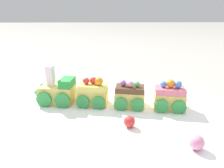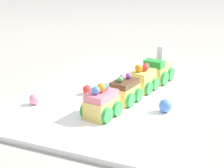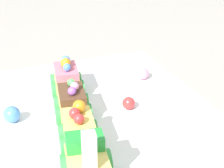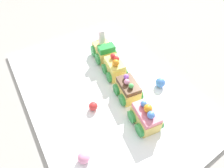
{
  "view_description": "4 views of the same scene",
  "coord_description": "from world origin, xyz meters",
  "views": [
    {
      "loc": [
        -0.01,
        0.48,
        0.25
      ],
      "look_at": [
        -0.03,
        -0.02,
        0.08
      ],
      "focal_mm": 35.0,
      "sensor_mm": 36.0,
      "label": 1
    },
    {
      "loc": [
        -0.74,
        -0.28,
        0.3
      ],
      "look_at": [
        -0.02,
        0.01,
        0.04
      ],
      "focal_mm": 50.0,
      "sensor_mm": 36.0,
      "label": 2
    },
    {
      "loc": [
        0.51,
        -0.2,
        0.38
      ],
      "look_at": [
        -0.04,
        0.03,
        0.08
      ],
      "focal_mm": 60.0,
      "sensor_mm": 36.0,
      "label": 3
    },
    {
      "loc": [
        -0.32,
        0.17,
        0.42
      ],
      "look_at": [
        -0.05,
        -0.0,
        0.07
      ],
      "focal_mm": 28.0,
      "sensor_mm": 36.0,
      "label": 4
    }
  ],
  "objects": [
    {
      "name": "gumball_red",
      "position": [
        -0.06,
        0.07,
        0.02
      ],
      "size": [
        0.02,
        0.02,
        0.02
      ],
      "primitive_type": "sphere",
      "color": "red",
      "rests_on": "display_board"
    },
    {
      "name": "cake_car_chocolate",
      "position": [
        -0.07,
        -0.04,
        0.04
      ],
      "size": [
        0.09,
        0.08,
        0.07
      ],
      "rotation": [
        0.0,
        0.0,
        -0.17
      ],
      "color": "#EACC66",
      "rests_on": "display_board"
    },
    {
      "name": "display_board",
      "position": [
        0.0,
        0.0,
        0.01
      ],
      "size": [
        0.66,
        0.45,
        0.01
      ],
      "primitive_type": "cube",
      "color": "white",
      "rests_on": "ground_plane"
    },
    {
      "name": "cake_car_strawberry",
      "position": [
        -0.17,
        -0.02,
        0.04
      ],
      "size": [
        0.09,
        0.08,
        0.08
      ],
      "rotation": [
        0.0,
        0.0,
        -0.17
      ],
      "color": "#EACC66",
      "rests_on": "display_board"
    },
    {
      "name": "gumball_pink",
      "position": [
        -0.17,
        0.15,
        0.03
      ],
      "size": [
        0.03,
        0.03,
        0.03
      ],
      "primitive_type": "sphere",
      "color": "pink",
      "rests_on": "display_board"
    },
    {
      "name": "ground_plane",
      "position": [
        0.0,
        0.0,
        0.0
      ],
      "size": [
        10.0,
        10.0,
        0.0
      ],
      "primitive_type": "plane",
      "color": "gray"
    },
    {
      "name": "cake_train_locomotive",
      "position": [
        0.13,
        -0.08,
        0.04
      ],
      "size": [
        0.12,
        0.09,
        0.1
      ],
      "rotation": [
        0.0,
        0.0,
        -0.17
      ],
      "color": "#EACC66",
      "rests_on": "display_board"
    },
    {
      "name": "cake_car_lemon",
      "position": [
        0.02,
        -0.06,
        0.04
      ],
      "size": [
        0.09,
        0.08,
        0.08
      ],
      "rotation": [
        0.0,
        0.0,
        -0.17
      ],
      "color": "#EACC66",
      "rests_on": "display_board"
    },
    {
      "name": "gumball_blue",
      "position": [
        -0.1,
        -0.15,
        0.03
      ],
      "size": [
        0.03,
        0.03,
        0.03
      ],
      "primitive_type": "sphere",
      "color": "#4C84E0",
      "rests_on": "display_board"
    }
  ]
}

